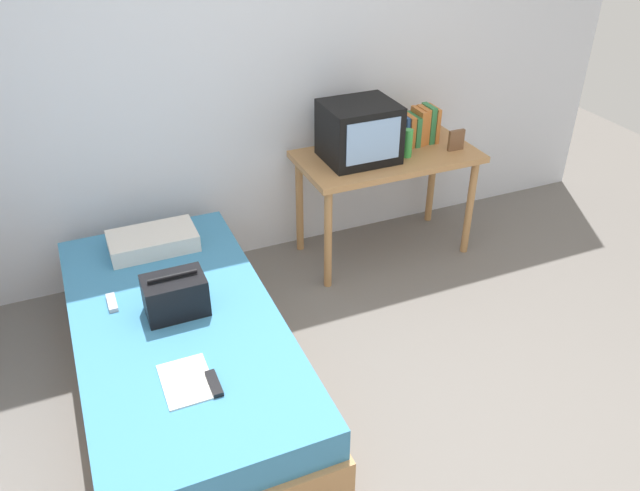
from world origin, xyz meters
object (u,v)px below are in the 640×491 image
bed (182,354)px  handbag (175,295)px  desk (387,167)px  remote_silver (112,303)px  tv (359,132)px  pillow (153,241)px  water_bottle (408,143)px  picture_frame (456,140)px  magazine (187,381)px  remote_dark (214,383)px  book_row (419,127)px

bed → handbag: 0.33m
desk → remote_silver: size_ratio=8.06×
tv → pillow: 1.41m
water_bottle → handbag: water_bottle is taller
tv → water_bottle: tv is taller
water_bottle → remote_silver: water_bottle is taller
picture_frame → magazine: size_ratio=0.47×
bed → picture_frame: bearing=18.2°
magazine → water_bottle: bearing=33.6°
picture_frame → bed: bearing=-161.8°
water_bottle → handbag: (-1.64, -0.63, -0.27)m
bed → remote_dark: 0.57m
pillow → magazine: pillow is taller
water_bottle → picture_frame: water_bottle is taller
picture_frame → remote_silver: size_ratio=0.94×
desk → tv: tv is taller
book_row → remote_silver: 2.23m
water_bottle → bed: bearing=-157.4°
remote_silver → bed: bearing=-42.0°
tv → magazine: 1.93m
picture_frame → remote_dark: size_ratio=0.87×
book_row → bed: bearing=-155.0°
bed → book_row: size_ratio=8.12×
picture_frame → tv: bearing=168.8°
desk → magazine: (-1.62, -1.22, -0.19)m
tv → remote_silver: (-1.64, -0.54, -0.45)m
magazine → remote_dark: 0.12m
bed → pillow: 0.75m
bed → picture_frame: size_ratio=14.74×
desk → water_bottle: 0.22m
water_bottle → book_row: (0.18, 0.17, 0.02)m
desk → water_bottle: bearing=-42.0°
water_bottle → remote_silver: bearing=-167.0°
book_row → picture_frame: book_row is taller
magazine → pillow: bearing=86.3°
water_bottle → handbag: size_ratio=0.61×
remote_dark → pillow: bearing=91.4°
water_bottle → book_row: 0.25m
remote_silver → picture_frame: bearing=10.3°
bed → pillow: bearing=88.1°
bed → handbag: (0.02, 0.06, 0.33)m
bed → tv: (1.36, 0.78, 0.69)m
pillow → remote_dark: (0.03, -1.20, -0.04)m
tv → water_bottle: bearing=-17.3°
bed → tv: 1.72m
bed → water_bottle: bearing=22.6°
desk → magazine: desk is taller
picture_frame → magazine: 2.36m
magazine → remote_silver: bearing=107.8°
bed → picture_frame: picture_frame is taller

